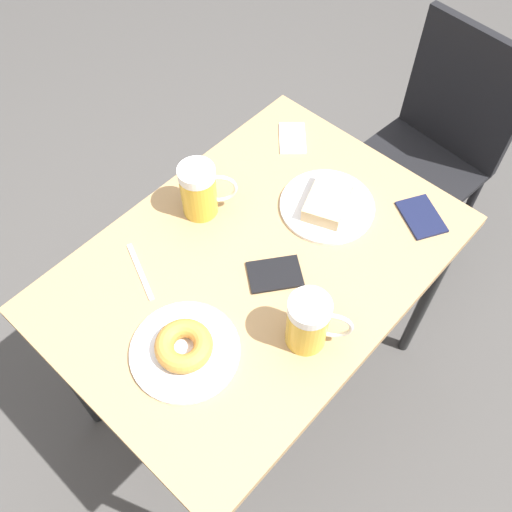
# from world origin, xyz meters

# --- Properties ---
(ground_plane) EXTENTS (8.00, 8.00, 0.00)m
(ground_plane) POSITION_xyz_m (0.00, 0.00, 0.00)
(ground_plane) COLOR #474442
(table) EXTENTS (0.69, 0.99, 0.75)m
(table) POSITION_xyz_m (0.00, 0.00, 0.68)
(table) COLOR tan
(table) RESTS_ON ground_plane
(chair) EXTENTS (0.43, 0.43, 0.90)m
(chair) POSITION_xyz_m (0.01, 0.89, 0.53)
(chair) COLOR black
(chair) RESTS_ON ground_plane
(plate_with_cake) EXTENTS (0.24, 0.24, 0.05)m
(plate_with_cake) POSITION_xyz_m (0.02, 0.25, 0.77)
(plate_with_cake) COLOR silver
(plate_with_cake) RESTS_ON table
(plate_with_donut) EXTENTS (0.24, 0.24, 0.05)m
(plate_with_donut) POSITION_xyz_m (0.05, -0.28, 0.77)
(plate_with_donut) COLOR silver
(plate_with_donut) RESTS_ON table
(beer_mug_left) EXTENTS (0.13, 0.10, 0.15)m
(beer_mug_left) POSITION_xyz_m (0.22, -0.08, 0.83)
(beer_mug_left) COLOR gold
(beer_mug_left) RESTS_ON table
(beer_mug_center) EXTENTS (0.11, 0.12, 0.15)m
(beer_mug_center) POSITION_xyz_m (-0.21, 0.02, 0.83)
(beer_mug_center) COLOR gold
(beer_mug_center) RESTS_ON table
(napkin_folded) EXTENTS (0.14, 0.14, 0.00)m
(napkin_folded) POSITION_xyz_m (-0.20, 0.37, 0.76)
(napkin_folded) COLOR white
(napkin_folded) RESTS_ON table
(fork) EXTENTS (0.16, 0.08, 0.00)m
(fork) POSITION_xyz_m (-0.18, -0.21, 0.76)
(fork) COLOR silver
(fork) RESTS_ON table
(passport_near_edge) EXTENTS (0.15, 0.14, 0.01)m
(passport_near_edge) POSITION_xyz_m (0.22, 0.38, 0.76)
(passport_near_edge) COLOR #141938
(passport_near_edge) RESTS_ON table
(passport_far_edge) EXTENTS (0.15, 0.15, 0.01)m
(passport_far_edge) POSITION_xyz_m (0.06, 0.00, 0.76)
(passport_far_edge) COLOR black
(passport_far_edge) RESTS_ON table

